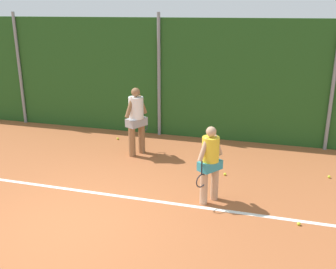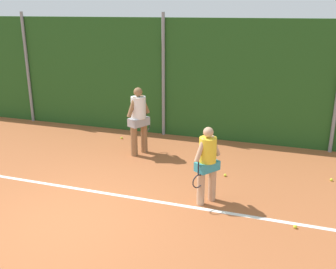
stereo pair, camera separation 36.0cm
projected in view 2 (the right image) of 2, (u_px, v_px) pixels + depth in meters
name	position (u px, v px, depth m)	size (l,w,h in m)	color
ground_plane	(108.00, 184.00, 8.70)	(25.93, 25.93, 0.00)	#A85B33
hedge_fence_backdrop	(165.00, 78.00, 11.73)	(16.86, 0.25, 3.52)	#23511E
fence_post_left	(28.00, 68.00, 13.02)	(0.10, 0.10, 3.67)	gray
fence_post_center	(163.00, 76.00, 11.55)	(0.10, 0.10, 3.67)	gray
court_baseline_paint	(99.00, 192.00, 8.29)	(12.32, 0.10, 0.01)	white
player_foreground_near	(207.00, 161.00, 7.60)	(0.49, 0.67, 1.60)	tan
player_midcourt	(139.00, 117.00, 10.19)	(0.52, 0.78, 1.82)	#8C603D
tennis_ball_0	(225.00, 175.00, 9.07)	(0.07, 0.07, 0.07)	#CCDB33
tennis_ball_2	(331.00, 180.00, 8.83)	(0.07, 0.07, 0.07)	#CCDB33
tennis_ball_3	(295.00, 227.00, 6.92)	(0.07, 0.07, 0.07)	#CCDB33
tennis_ball_5	(122.00, 138.00, 11.67)	(0.07, 0.07, 0.07)	#CCDB33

